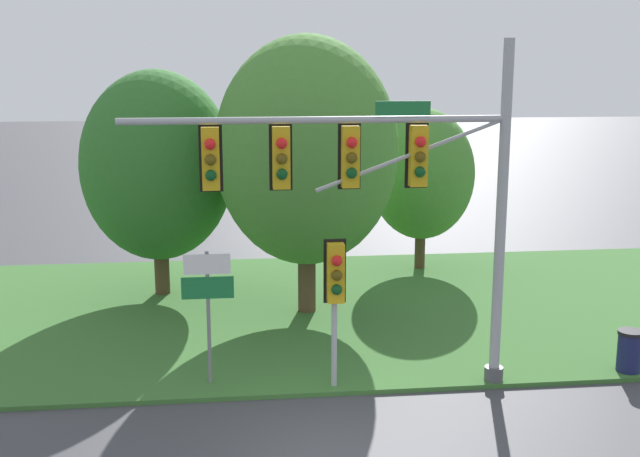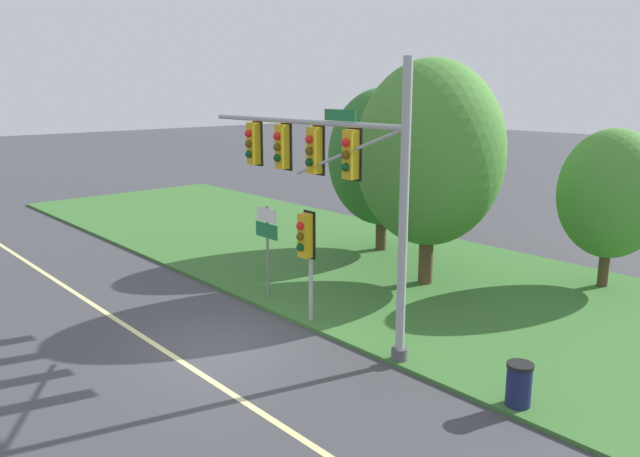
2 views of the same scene
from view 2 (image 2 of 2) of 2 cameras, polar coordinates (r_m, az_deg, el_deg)
name	(u,v)px [view 2 (image 2 of 2)]	position (r m, az deg, el deg)	size (l,w,h in m)	color
ground_plane	(217,345)	(16.77, -9.36, -10.49)	(160.00, 160.00, 0.00)	#3D3D42
lane_stripe	(176,358)	(16.23, -13.02, -11.46)	(36.00, 0.16, 0.01)	beige
grass_verge	(421,280)	(21.95, 9.20, -4.69)	(48.00, 11.50, 0.10)	#386B2D
traffic_signal_mast	(328,169)	(16.17, 0.76, 5.50)	(7.86, 0.49, 7.16)	#9EA0A5
pedestrian_signal_near_kerb	(306,242)	(17.17, -1.28, -1.27)	(0.46, 0.55, 3.18)	#9EA0A5
route_sign_post	(267,235)	(19.59, -4.88, -0.56)	(1.08, 0.08, 2.87)	slate
tree_nearest_road	(383,157)	(24.97, 5.75, 6.49)	(4.34, 4.34, 6.49)	#4C3823
tree_left_of_mast	(430,154)	(20.66, 10.01, 6.75)	(4.83, 4.83, 7.41)	#4C3823
tree_behind_signpost	(611,194)	(22.29, 25.10, 2.88)	(3.38, 3.38, 5.23)	#4C3823
trash_bin	(519,384)	(13.94, 17.73, -13.40)	(0.56, 0.56, 0.93)	#191E4C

